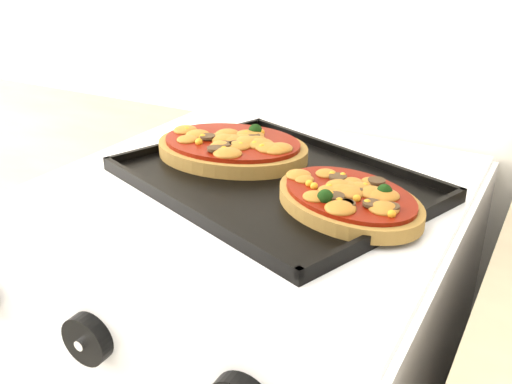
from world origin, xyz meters
The scene contains 5 objects.
control_panel centered at (-0.04, 1.39, 0.85)m, with size 0.60×0.02×0.09m, color white.
knob_center centered at (-0.05, 1.37, 0.85)m, with size 0.06×0.06×0.02m, color black.
baking_tray centered at (-0.01, 1.71, 0.92)m, with size 0.43×0.32×0.02m, color black.
pizza_left centered at (-0.11, 1.76, 0.94)m, with size 0.25×0.19×0.04m, color olive, non-canonical shape.
pizza_right centered at (0.12, 1.67, 0.94)m, with size 0.22×0.15×0.03m, color olive, non-canonical shape.
Camera 1 is at (0.34, 1.03, 1.24)m, focal length 40.00 mm.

